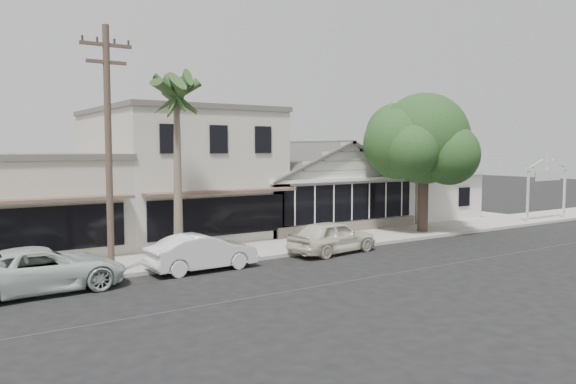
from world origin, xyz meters
TOP-DOWN VIEW (x-y plane):
  - ground at (0.00, 0.00)m, footprint 140.00×140.00m
  - sidewalk_north at (-8.00, 6.75)m, footprint 90.00×3.50m
  - corner_shop at (5.00, 12.47)m, footprint 10.40×8.60m
  - side_cottage at (13.20, 11.50)m, footprint 6.00×6.00m
  - arch_sign at (18.40, 5.30)m, footprint 4.12×0.12m
  - row_building_near at (-3.00, 13.50)m, footprint 8.00×10.00m
  - utility_pole at (-9.00, 5.20)m, footprint 1.80×0.24m
  - car_0 at (0.60, 4.51)m, footprint 4.58×2.34m
  - car_1 at (-5.73, 4.51)m, footprint 4.30×1.61m
  - car_2 at (-11.47, 4.43)m, footprint 5.44×2.69m
  - shade_tree at (8.21, 6.51)m, footprint 6.92×6.26m
  - palm_east at (-5.94, 6.32)m, footprint 3.58×3.58m

SIDE VIEW (x-z plane):
  - ground at x=0.00m, z-range 0.00..0.00m
  - sidewalk_north at x=-8.00m, z-range 0.00..0.15m
  - car_1 at x=-5.73m, z-range 0.00..1.40m
  - car_2 at x=-11.47m, z-range 0.00..1.48m
  - car_0 at x=0.60m, z-range 0.00..1.49m
  - side_cottage at x=13.20m, z-range 0.00..3.00m
  - corner_shop at x=5.00m, z-range 0.07..5.17m
  - arch_sign at x=18.40m, z-range 1.18..5.13m
  - row_building_near at x=-3.00m, z-range 0.00..6.50m
  - utility_pole at x=-9.00m, z-range 0.29..9.29m
  - shade_tree at x=8.21m, z-range 1.21..8.89m
  - palm_east at x=-5.94m, z-range 2.84..10.95m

